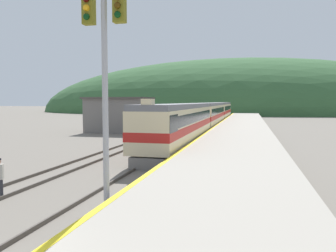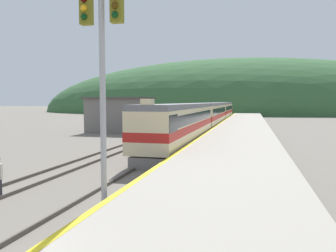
# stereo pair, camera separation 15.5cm
# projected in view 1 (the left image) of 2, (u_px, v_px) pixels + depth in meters

# --- Properties ---
(track_main) EXTENTS (1.52, 180.00, 0.16)m
(track_main) POSITION_uv_depth(u_px,v_px,m) (222.00, 120.00, 74.05)
(track_main) COLOR #4C443D
(track_main) RESTS_ON ground
(track_siding) EXTENTS (1.52, 180.00, 0.16)m
(track_siding) POSITION_uv_depth(u_px,v_px,m) (201.00, 119.00, 75.23)
(track_siding) COLOR #4C443D
(track_siding) RESTS_ON ground
(platform) EXTENTS (6.67, 140.00, 1.04)m
(platform) POSITION_uv_depth(u_px,v_px,m) (243.00, 124.00, 53.48)
(platform) COLOR #9E9689
(platform) RESTS_ON ground
(distant_hills) EXTENTS (156.15, 70.27, 40.09)m
(distant_hills) POSITION_uv_depth(u_px,v_px,m) (233.00, 112.00, 124.32)
(distant_hills) COLOR #335B33
(distant_hills) RESTS_ON ground
(station_shed) EXTENTS (8.65, 5.44, 4.73)m
(station_shed) POSITION_uv_depth(u_px,v_px,m) (119.00, 115.00, 44.28)
(station_shed) COLOR slate
(station_shed) RESTS_ON ground
(express_train_lead_car) EXTENTS (2.95, 20.32, 4.32)m
(express_train_lead_car) POSITION_uv_depth(u_px,v_px,m) (180.00, 124.00, 29.05)
(express_train_lead_car) COLOR black
(express_train_lead_car) RESTS_ON ground
(carriage_second) EXTENTS (2.94, 20.61, 3.96)m
(carriage_second) POSITION_uv_depth(u_px,v_px,m) (209.00, 115.00, 49.93)
(carriage_second) COLOR black
(carriage_second) RESTS_ON ground
(carriage_third) EXTENTS (2.94, 20.61, 3.96)m
(carriage_third) POSITION_uv_depth(u_px,v_px,m) (221.00, 111.00, 70.72)
(carriage_third) COLOR black
(carriage_third) RESTS_ON ground
(signal_mast_main) EXTENTS (2.20, 0.42, 8.75)m
(signal_mast_main) POSITION_uv_depth(u_px,v_px,m) (104.00, 54.00, 10.90)
(signal_mast_main) COLOR #9E9EA3
(signal_mast_main) RESTS_ON ground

